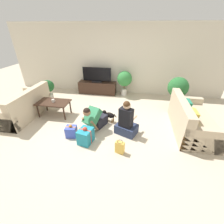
% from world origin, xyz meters
% --- Properties ---
extents(ground_plane, '(16.00, 16.00, 0.00)m').
position_xyz_m(ground_plane, '(0.00, 0.00, 0.00)').
color(ground_plane, beige).
extents(wall_back, '(8.40, 0.06, 2.60)m').
position_xyz_m(wall_back, '(0.00, 2.63, 1.30)').
color(wall_back, beige).
rests_on(wall_back, ground_plane).
extents(sofa_left, '(0.89, 1.78, 0.84)m').
position_xyz_m(sofa_left, '(-2.40, 0.20, 0.30)').
color(sofa_left, '#C6B293').
rests_on(sofa_left, ground_plane).
extents(sofa_right, '(0.89, 1.78, 0.84)m').
position_xyz_m(sofa_right, '(2.40, 0.26, 0.30)').
color(sofa_right, '#C6B293').
rests_on(sofa_right, ground_plane).
extents(coffee_table, '(0.96, 0.56, 0.45)m').
position_xyz_m(coffee_table, '(-1.50, 0.39, 0.40)').
color(coffee_table, '#382319').
rests_on(coffee_table, ground_plane).
extents(tv_console, '(1.51, 0.43, 0.48)m').
position_xyz_m(tv_console, '(-0.64, 2.35, 0.24)').
color(tv_console, '#382319').
rests_on(tv_console, ground_plane).
extents(tv, '(1.14, 0.20, 0.58)m').
position_xyz_m(tv, '(-0.64, 2.35, 0.73)').
color(tv, black).
rests_on(tv, tv_console).
extents(potted_plant_corner_right, '(0.64, 0.64, 1.07)m').
position_xyz_m(potted_plant_corner_right, '(2.25, 1.50, 0.72)').
color(potted_plant_corner_right, '#A36042').
rests_on(potted_plant_corner_right, ground_plane).
extents(potted_plant_corner_left, '(0.43, 0.43, 0.75)m').
position_xyz_m(potted_plant_corner_left, '(-2.25, 1.43, 0.48)').
color(potted_plant_corner_left, beige).
rests_on(potted_plant_corner_left, ground_plane).
extents(potted_plant_back_right, '(0.57, 0.57, 0.98)m').
position_xyz_m(potted_plant_back_right, '(0.47, 2.30, 0.65)').
color(potted_plant_back_right, beige).
rests_on(potted_plant_back_right, ground_plane).
extents(person_kneeling, '(0.58, 0.80, 0.76)m').
position_xyz_m(person_kneeling, '(-0.07, -0.11, 0.33)').
color(person_kneeling, '#23232D').
rests_on(person_kneeling, ground_plane).
extents(person_sitting, '(0.64, 0.60, 0.94)m').
position_xyz_m(person_sitting, '(0.77, -0.17, 0.33)').
color(person_sitting, '#283351').
rests_on(person_sitting, ground_plane).
extents(dog, '(0.47, 0.24, 0.32)m').
position_xyz_m(dog, '(0.21, 0.31, 0.21)').
color(dog, black).
rests_on(dog, ground_plane).
extents(gift_box_a, '(0.28, 0.26, 0.34)m').
position_xyz_m(gift_box_a, '(-0.58, -0.52, 0.14)').
color(gift_box_a, '#3D51BC').
rests_on(gift_box_a, ground_plane).
extents(gift_box_b, '(0.36, 0.41, 0.44)m').
position_xyz_m(gift_box_b, '(-0.14, -0.68, 0.18)').
color(gift_box_b, teal).
rests_on(gift_box_b, ground_plane).
extents(gift_bag_a, '(0.21, 0.15, 0.31)m').
position_xyz_m(gift_bag_a, '(0.70, -0.89, 0.15)').
color(gift_bag_a, '#E5B74C').
rests_on(gift_bag_a, ground_plane).
extents(mug, '(0.12, 0.08, 0.09)m').
position_xyz_m(mug, '(-1.48, 0.37, 0.50)').
color(mug, silver).
rests_on(mug, coffee_table).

